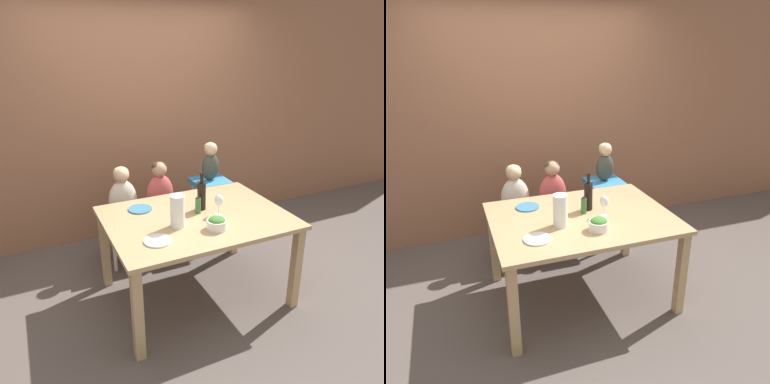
% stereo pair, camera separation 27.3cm
% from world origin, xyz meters
% --- Properties ---
extents(ground_plane, '(14.00, 14.00, 0.00)m').
position_xyz_m(ground_plane, '(0.00, 0.00, 0.00)').
color(ground_plane, '#564C47').
extents(wall_back, '(10.00, 0.06, 2.70)m').
position_xyz_m(wall_back, '(0.00, 1.45, 1.35)').
color(wall_back, '#8E5B42').
rests_on(wall_back, ground_plane).
extents(dining_table, '(1.46, 1.09, 0.77)m').
position_xyz_m(dining_table, '(0.00, 0.00, 0.67)').
color(dining_table, tan).
rests_on(dining_table, ground_plane).
extents(chair_far_left, '(0.44, 0.41, 0.46)m').
position_xyz_m(chair_far_left, '(-0.39, 0.82, 0.39)').
color(chair_far_left, silver).
rests_on(chair_far_left, ground_plane).
extents(chair_far_center, '(0.44, 0.41, 0.46)m').
position_xyz_m(chair_far_center, '(-0.01, 0.82, 0.39)').
color(chair_far_center, silver).
rests_on(chair_far_center, ground_plane).
extents(chair_right_highchair, '(0.37, 0.35, 0.73)m').
position_xyz_m(chair_right_highchair, '(0.56, 0.82, 0.58)').
color(chair_right_highchair, silver).
rests_on(chair_right_highchair, ground_plane).
extents(person_child_left, '(0.28, 0.17, 0.54)m').
position_xyz_m(person_child_left, '(-0.39, 0.82, 0.72)').
color(person_child_left, beige).
rests_on(person_child_left, chair_far_left).
extents(person_child_center, '(0.28, 0.17, 0.54)m').
position_xyz_m(person_child_center, '(-0.01, 0.82, 0.72)').
color(person_child_center, '#C64C4C').
rests_on(person_child_center, chair_far_center).
extents(person_baby_right, '(0.19, 0.14, 0.41)m').
position_xyz_m(person_baby_right, '(0.56, 0.83, 0.95)').
color(person_baby_right, '#3D4238').
rests_on(person_baby_right, chair_right_highchair).
extents(wine_bottle, '(0.07, 0.07, 0.32)m').
position_xyz_m(wine_bottle, '(0.10, 0.10, 0.90)').
color(wine_bottle, black).
rests_on(wine_bottle, dining_table).
extents(paper_towel_roll, '(0.11, 0.11, 0.26)m').
position_xyz_m(paper_towel_roll, '(-0.21, -0.11, 0.90)').
color(paper_towel_roll, white).
rests_on(paper_towel_roll, dining_table).
extents(wine_glass_near, '(0.07, 0.07, 0.18)m').
position_xyz_m(wine_glass_near, '(0.17, -0.06, 0.89)').
color(wine_glass_near, white).
rests_on(wine_glass_near, dining_table).
extents(salad_bowl_large, '(0.15, 0.15, 0.10)m').
position_xyz_m(salad_bowl_large, '(0.04, -0.28, 0.82)').
color(salad_bowl_large, white).
rests_on(salad_bowl_large, dining_table).
extents(dinner_plate_front_left, '(0.20, 0.20, 0.01)m').
position_xyz_m(dinner_plate_front_left, '(-0.44, -0.27, 0.78)').
color(dinner_plate_front_left, silver).
rests_on(dinner_plate_front_left, dining_table).
extents(dinner_plate_back_left, '(0.20, 0.20, 0.01)m').
position_xyz_m(dinner_plate_back_left, '(-0.38, 0.31, 0.78)').
color(dinner_plate_back_left, teal).
rests_on(dinner_plate_back_left, dining_table).
extents(condiment_bottle_hot_sauce, '(0.05, 0.05, 0.16)m').
position_xyz_m(condiment_bottle_hot_sauce, '(0.04, 0.04, 0.84)').
color(condiment_bottle_hot_sauce, '#336633').
rests_on(condiment_bottle_hot_sauce, dining_table).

